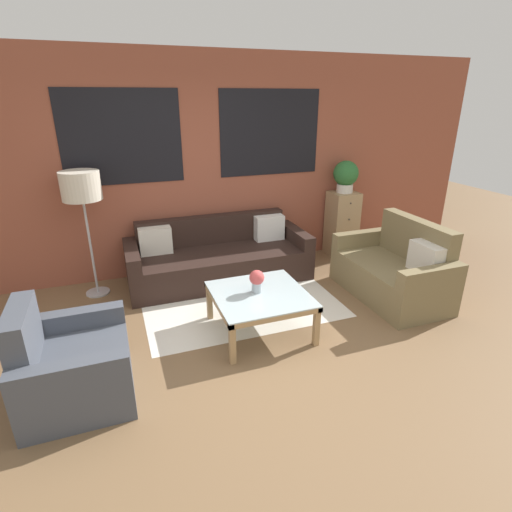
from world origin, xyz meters
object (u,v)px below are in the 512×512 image
Objects in this scene: coffee_table at (260,299)px; potted_plant at (346,175)px; couch_dark at (219,259)px; settee_vintage at (395,272)px; floor_lamp at (81,190)px; drawer_cabinet at (342,224)px; flower_vase at (257,280)px; armchair_corner at (72,366)px.

potted_plant is at bearing 40.13° from coffee_table.
couch_dark is 1.64× the size of settee_vintage.
floor_lamp is 1.56× the size of drawer_cabinet.
flower_vase is at bearing -140.80° from potted_plant.
drawer_cabinet is (3.50, 0.14, -0.81)m from floor_lamp.
couch_dark is at bearing -173.51° from drawer_cabinet.
couch_dark is 1.40m from coffee_table.
potted_plant is at bearing 28.75° from armchair_corner.
coffee_table is 2.52m from drawer_cabinet.
drawer_cabinet is at bearing 6.49° from couch_dark.
drawer_cabinet is at bearing 28.75° from armchair_corner.
flower_vase is (-0.02, 0.04, 0.20)m from coffee_table.
floor_lamp is at bearing 85.25° from armchair_corner.
settee_vintage is 1.54× the size of coffee_table.
flower_vase is at bearing -42.97° from floor_lamp.
settee_vintage is at bearing -95.30° from potted_plant.
floor_lamp is at bearing 136.68° from coffee_table.
potted_plant is at bearing 2.29° from floor_lamp.
potted_plant reaches higher than flower_vase.
coffee_table is at bearing 12.44° from armchair_corner.
floor_lamp is (-1.52, 0.08, 1.01)m from couch_dark.
armchair_corner is 1.98× the size of potted_plant.
floor_lamp is (0.16, 1.86, 1.01)m from armchair_corner.
couch_dark reaches higher than coffee_table.
settee_vintage is 3.57m from armchair_corner.
drawer_cabinet is at bearing 39.20° from flower_vase.
couch_dark is 2.20m from potted_plant.
flower_vase is (-1.81, -0.16, 0.25)m from settee_vintage.
floor_lamp reaches higher than flower_vase.
coffee_table is 0.20m from flower_vase.
settee_vintage is 3.74m from floor_lamp.
couch_dark is 2.57× the size of armchair_corner.
couch_dark is at bearing 91.25° from flower_vase.
couch_dark is 2.43× the size of drawer_cabinet.
armchair_corner is 0.60× the size of floor_lamp.
coffee_table is at bearing -139.87° from drawer_cabinet.
settee_vintage is 3.10× the size of potted_plant.
settee_vintage reaches higher than flower_vase.
settee_vintage is 1.81m from coffee_table.
potted_plant is (0.13, 1.43, 0.89)m from settee_vintage.
floor_lamp reaches higher than drawer_cabinet.
settee_vintage reaches higher than coffee_table.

